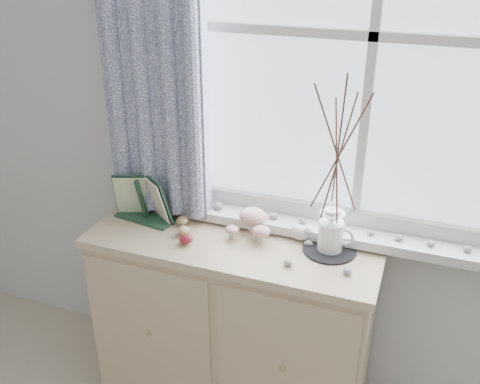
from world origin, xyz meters
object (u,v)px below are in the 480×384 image
(sideboard, at_px, (233,323))
(toadstool_cluster, at_px, (252,221))
(twig_pitcher, at_px, (338,150))
(botanical_book, at_px, (140,200))

(sideboard, xyz_separation_m, toadstool_cluster, (0.06, 0.08, 0.49))
(sideboard, relative_size, twig_pitcher, 1.62)
(botanical_book, xyz_separation_m, twig_pitcher, (0.81, 0.05, 0.32))
(sideboard, height_order, twig_pitcher, twig_pitcher)
(sideboard, height_order, botanical_book, botanical_book)
(toadstool_cluster, bearing_deg, botanical_book, -171.95)
(botanical_book, relative_size, twig_pitcher, 0.41)
(toadstool_cluster, relative_size, twig_pitcher, 0.25)
(twig_pitcher, bearing_deg, sideboard, -164.98)
(sideboard, bearing_deg, toadstool_cluster, 52.06)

